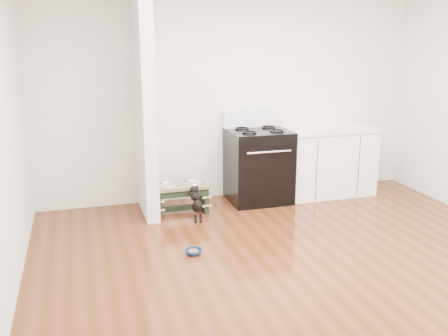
# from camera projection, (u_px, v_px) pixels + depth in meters

# --- Properties ---
(ground) EXTENTS (5.00, 5.00, 0.00)m
(ground) POSITION_uv_depth(u_px,v_px,m) (316.00, 277.00, 4.41)
(ground) COLOR #45240C
(ground) RESTS_ON ground
(room_shell) EXTENTS (5.00, 5.00, 5.00)m
(room_shell) POSITION_uv_depth(u_px,v_px,m) (326.00, 93.00, 4.00)
(room_shell) COLOR silver
(room_shell) RESTS_ON ground
(partition_wall) EXTENTS (0.15, 0.80, 2.70)m
(partition_wall) POSITION_uv_depth(u_px,v_px,m) (145.00, 101.00, 5.69)
(partition_wall) COLOR silver
(partition_wall) RESTS_ON ground
(oven_range) EXTENTS (0.76, 0.69, 1.14)m
(oven_range) POSITION_uv_depth(u_px,v_px,m) (259.00, 165.00, 6.36)
(oven_range) COLOR black
(oven_range) RESTS_ON ground
(cabinet_run) EXTENTS (1.24, 0.64, 0.91)m
(cabinet_run) POSITION_uv_depth(u_px,v_px,m) (327.00, 161.00, 6.65)
(cabinet_run) COLOR white
(cabinet_run) RESTS_ON ground
(dog_feeder) EXTENTS (0.64, 0.34, 0.37)m
(dog_feeder) POSITION_uv_depth(u_px,v_px,m) (181.00, 193.00, 5.97)
(dog_feeder) COLOR black
(dog_feeder) RESTS_ON ground
(puppy) EXTENTS (0.11, 0.33, 0.39)m
(puppy) POSITION_uv_depth(u_px,v_px,m) (196.00, 202.00, 5.73)
(puppy) COLOR black
(puppy) RESTS_ON ground
(floor_bowl) EXTENTS (0.20, 0.20, 0.05)m
(floor_bowl) POSITION_uv_depth(u_px,v_px,m) (193.00, 252.00, 4.86)
(floor_bowl) COLOR navy
(floor_bowl) RESTS_ON ground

